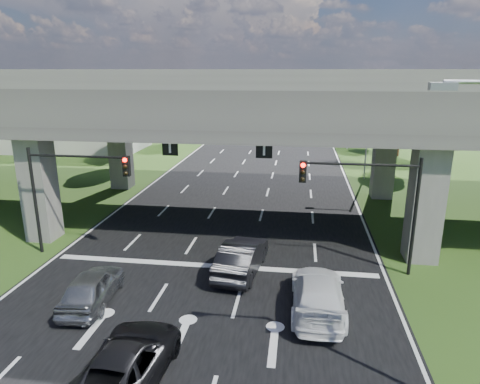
% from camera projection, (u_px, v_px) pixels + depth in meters
% --- Properties ---
extents(ground, '(160.00, 160.00, 0.00)m').
position_uv_depth(ground, '(197.00, 300.00, 19.18)').
color(ground, '#274215').
rests_on(ground, ground).
extents(road, '(18.00, 120.00, 0.03)m').
position_uv_depth(road, '(232.00, 224.00, 28.70)').
color(road, black).
rests_on(road, ground).
extents(overpass, '(80.00, 15.00, 10.00)m').
position_uv_depth(overpass, '(236.00, 102.00, 28.43)').
color(overpass, '#343230').
rests_on(overpass, ground).
extents(warehouse, '(20.00, 10.00, 4.00)m').
position_uv_depth(warehouse, '(64.00, 134.00, 55.41)').
color(warehouse, '#9E9E99').
rests_on(warehouse, ground).
extents(signal_right, '(5.76, 0.54, 6.00)m').
position_uv_depth(signal_right, '(371.00, 194.00, 20.75)').
color(signal_right, black).
rests_on(signal_right, ground).
extents(signal_left, '(5.76, 0.54, 6.00)m').
position_uv_depth(signal_left, '(69.00, 182.00, 22.83)').
color(signal_left, black).
rests_on(signal_left, ground).
extents(streetlight_far, '(3.38, 0.25, 10.00)m').
position_uv_depth(streetlight_far, '(364.00, 117.00, 39.08)').
color(streetlight_far, gray).
rests_on(streetlight_far, ground).
extents(streetlight_beyond, '(3.38, 0.25, 10.00)m').
position_uv_depth(streetlight_beyond, '(347.00, 104.00, 54.32)').
color(streetlight_beyond, gray).
rests_on(streetlight_beyond, ground).
extents(tree_left_near, '(4.50, 4.50, 7.80)m').
position_uv_depth(tree_left_near, '(123.00, 121.00, 44.47)').
color(tree_left_near, black).
rests_on(tree_left_near, ground).
extents(tree_left_mid, '(3.91, 3.90, 6.76)m').
position_uv_depth(tree_left_mid, '(126.00, 119.00, 52.66)').
color(tree_left_mid, black).
rests_on(tree_left_mid, ground).
extents(tree_left_far, '(4.80, 4.80, 8.32)m').
position_uv_depth(tree_left_far, '(176.00, 106.00, 59.48)').
color(tree_left_far, black).
rests_on(tree_left_far, ground).
extents(tree_right_near, '(4.20, 4.20, 7.28)m').
position_uv_depth(tree_right_near, '(388.00, 127.00, 42.88)').
color(tree_right_near, black).
rests_on(tree_right_near, ground).
extents(tree_right_mid, '(3.91, 3.90, 6.76)m').
position_uv_depth(tree_right_mid, '(401.00, 121.00, 50.18)').
color(tree_right_mid, black).
rests_on(tree_right_mid, ground).
extents(tree_right_far, '(4.50, 4.50, 7.80)m').
position_uv_depth(tree_right_far, '(358.00, 109.00, 58.16)').
color(tree_right_far, black).
rests_on(tree_right_far, ground).
extents(car_silver, '(2.21, 4.61, 1.52)m').
position_uv_depth(car_silver, '(92.00, 287.00, 18.71)').
color(car_silver, gray).
rests_on(car_silver, road).
extents(car_dark, '(2.38, 5.26, 1.67)m').
position_uv_depth(car_dark, '(242.00, 257.00, 21.59)').
color(car_dark, black).
rests_on(car_dark, road).
extents(car_white, '(2.23, 5.46, 1.58)m').
position_uv_depth(car_white, '(318.00, 293.00, 18.15)').
color(car_white, white).
rests_on(car_white, road).
extents(car_trailing, '(2.71, 5.38, 1.46)m').
position_uv_depth(car_trailing, '(127.00, 363.00, 13.95)').
color(car_trailing, black).
rests_on(car_trailing, road).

